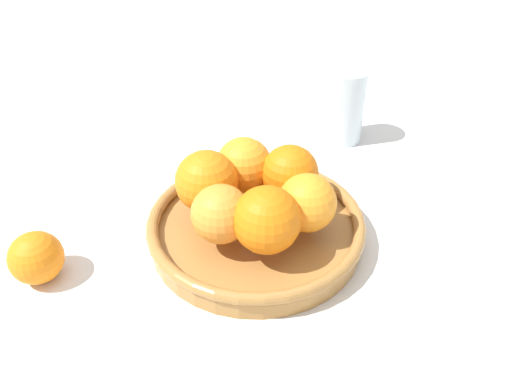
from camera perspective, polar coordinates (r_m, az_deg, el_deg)
ground_plane at (r=0.67m, az=-0.00°, el=-5.25°), size 4.00×4.00×0.00m
fruit_bowl at (r=0.66m, az=-0.00°, el=-4.00°), size 0.28×0.28×0.04m
orange_pile at (r=0.62m, az=-0.22°, el=0.08°), size 0.20×0.19×0.08m
stray_orange at (r=0.65m, az=-23.83°, el=-6.87°), size 0.06×0.06×0.06m
drinking_glass at (r=0.87m, az=10.08°, el=9.65°), size 0.07×0.07×0.13m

